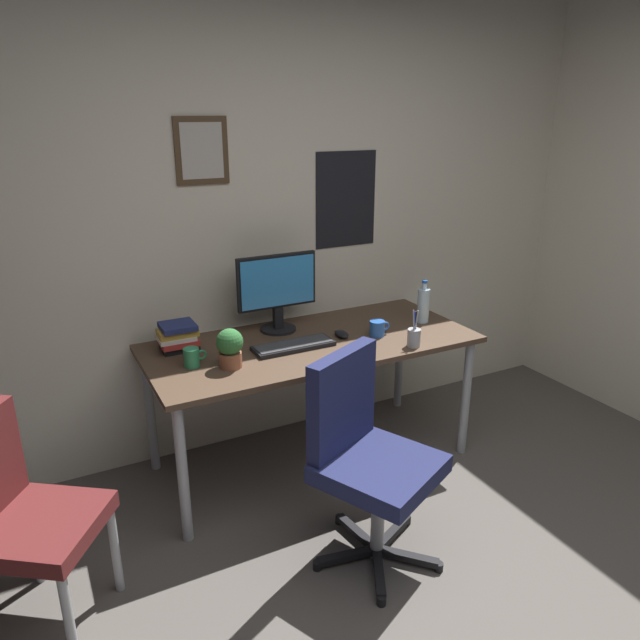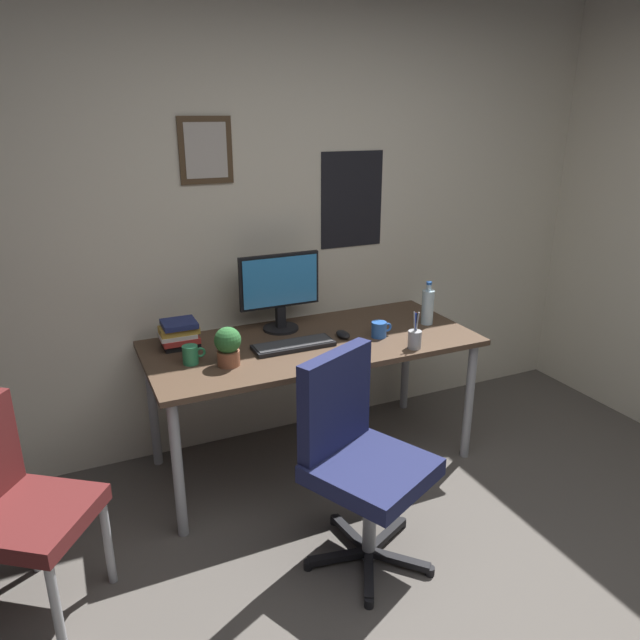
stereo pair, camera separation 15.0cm
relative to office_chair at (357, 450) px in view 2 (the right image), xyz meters
The scene contains 13 objects.
wall_back 1.47m from the office_chair, 84.50° to the left, with size 4.40×0.10×2.60m.
desk 0.79m from the office_chair, 80.37° to the left, with size 1.76×0.78×0.74m.
office_chair is the anchor object (origin of this frame).
side_chair 1.36m from the office_chair, 169.11° to the left, with size 0.59×0.59×0.88m.
monitor 1.10m from the office_chair, 87.83° to the left, with size 0.46×0.20×0.43m.
keyboard 0.76m from the office_chair, 89.86° to the left, with size 0.43×0.15×0.03m.
computer_mouse 0.83m from the office_chair, 67.89° to the left, with size 0.06×0.11×0.04m.
water_bottle 1.17m from the office_chair, 41.27° to the left, with size 0.07×0.07×0.25m.
coffee_mug_near 0.94m from the office_chair, 125.95° to the left, with size 0.11×0.08×0.09m.
coffee_mug_far 0.87m from the office_chair, 54.02° to the left, with size 0.12×0.08×0.09m.
potted_plant 0.80m from the office_chair, 120.03° to the left, with size 0.13×0.13×0.20m.
pen_cup 0.78m from the office_chair, 38.33° to the left, with size 0.07×0.07×0.20m.
book_stack_left 1.14m from the office_chair, 119.04° to the left, with size 0.20×0.17×0.14m.
Camera 2 is at (-1.18, -1.04, 1.91)m, focal length 33.25 mm.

